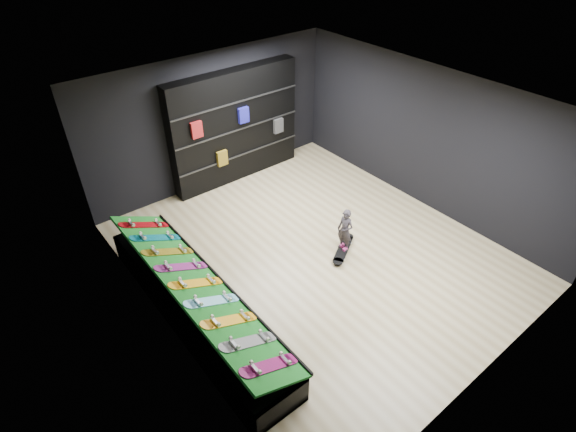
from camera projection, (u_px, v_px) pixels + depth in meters
floor at (315, 253)px, 8.65m from camera, size 6.00×7.00×0.01m
ceiling at (322, 105)px, 6.87m from camera, size 6.00×7.00×0.01m
wall_back at (213, 121)px, 9.95m from camera, size 6.00×0.02×3.00m
wall_front at (506, 307)px, 5.56m from camera, size 6.00×0.02×3.00m
wall_left at (157, 261)px, 6.25m from camera, size 0.02×7.00×3.00m
wall_right at (426, 138)px, 9.27m from camera, size 0.02×7.00×3.00m
display_rack at (197, 306)px, 7.22m from camera, size 0.90×4.50×0.50m
turf_ramp at (196, 285)px, 6.97m from camera, size 0.92×4.50×0.46m
back_shelving at (235, 127)px, 10.20m from camera, size 3.22×0.38×2.57m
floor_skateboard at (343, 250)px, 8.65m from camera, size 0.95×0.69×0.09m
child at (344, 237)px, 8.47m from camera, size 0.17×0.22×0.53m
display_board_0 at (270, 366)px, 5.77m from camera, size 0.93×0.22×0.50m
display_board_1 at (249, 342)px, 6.07m from camera, size 0.93×0.22×0.50m
display_board_2 at (229, 320)px, 6.37m from camera, size 0.93×0.22×0.50m
display_board_3 at (212, 301)px, 6.67m from camera, size 0.93×0.22×0.50m
display_board_4 at (196, 283)px, 6.96m from camera, size 0.93×0.22×0.50m
display_board_5 at (182, 267)px, 7.26m from camera, size 0.93×0.22×0.50m
display_board_6 at (168, 252)px, 7.56m from camera, size 0.93×0.22×0.50m
display_board_7 at (156, 238)px, 7.86m from camera, size 0.93×0.22×0.50m
display_board_8 at (144, 225)px, 8.15m from camera, size 0.93×0.22×0.50m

